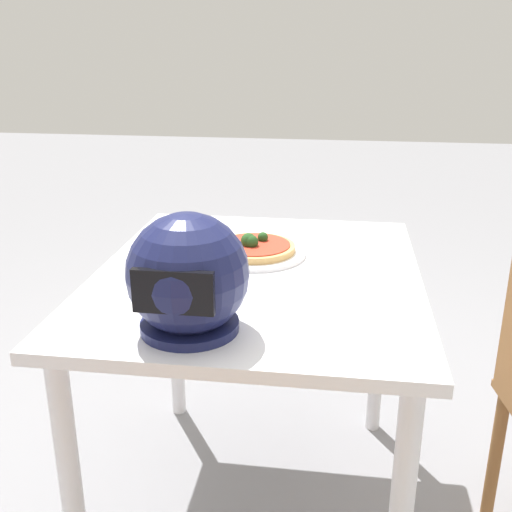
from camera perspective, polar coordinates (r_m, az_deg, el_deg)
ground_plane at (r=2.00m, az=0.14°, el=-22.11°), size 14.00×14.00×0.00m
dining_table at (r=1.64m, az=0.16°, el=-4.71°), size 0.84×1.00×0.76m
pizza_plate at (r=1.72m, az=-0.15°, el=0.29°), size 0.29×0.29×0.01m
pizza at (r=1.71m, az=-0.20°, el=0.90°), size 0.23×0.23×0.06m
motorcycle_helmet at (r=1.25m, az=-6.41°, el=-1.90°), size 0.25×0.25×0.25m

